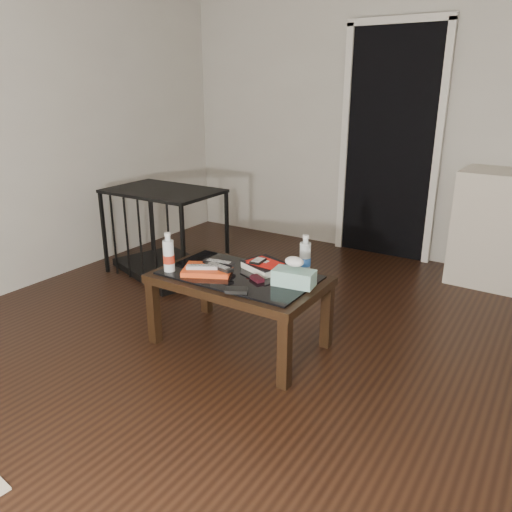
# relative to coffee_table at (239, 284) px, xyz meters

# --- Properties ---
(ground) EXTENTS (5.00, 5.00, 0.00)m
(ground) POSITION_rel_coffee_table_xyz_m (0.55, -0.30, -0.40)
(ground) COLOR black
(ground) RESTS_ON ground
(room_shell) EXTENTS (5.00, 5.00, 5.00)m
(room_shell) POSITION_rel_coffee_table_xyz_m (0.55, -0.30, 1.22)
(room_shell) COLOR beige
(room_shell) RESTS_ON ground
(doorway) EXTENTS (0.90, 0.08, 2.07)m
(doorway) POSITION_rel_coffee_table_xyz_m (0.15, 2.16, 0.63)
(doorway) COLOR black
(doorway) RESTS_ON ground
(coffee_table) EXTENTS (1.00, 0.60, 0.46)m
(coffee_table) POSITION_rel_coffee_table_xyz_m (0.00, 0.00, 0.00)
(coffee_table) COLOR black
(coffee_table) RESTS_ON ground
(pet_crate) EXTENTS (1.05, 0.86, 0.71)m
(pet_crate) POSITION_rel_coffee_table_xyz_m (-1.22, 0.70, -0.17)
(pet_crate) COLOR black
(pet_crate) RESTS_ON ground
(magazines) EXTENTS (0.34, 0.31, 0.03)m
(magazines) POSITION_rel_coffee_table_xyz_m (-0.18, -0.07, 0.08)
(magazines) COLOR #E34215
(magazines) RESTS_ON coffee_table
(remote_silver) EXTENTS (0.20, 0.15, 0.02)m
(remote_silver) POSITION_rel_coffee_table_xyz_m (-0.19, -0.10, 0.11)
(remote_silver) COLOR #AFAFB4
(remote_silver) RESTS_ON magazines
(remote_black_front) EXTENTS (0.21, 0.09, 0.02)m
(remote_black_front) POSITION_rel_coffee_table_xyz_m (-0.11, -0.05, 0.11)
(remote_black_front) COLOR black
(remote_black_front) RESTS_ON magazines
(remote_black_back) EXTENTS (0.20, 0.08, 0.02)m
(remote_black_back) POSITION_rel_coffee_table_xyz_m (-0.15, 0.01, 0.11)
(remote_black_back) COLOR black
(remote_black_back) RESTS_ON magazines
(textbook) EXTENTS (0.30, 0.28, 0.05)m
(textbook) POSITION_rel_coffee_table_xyz_m (0.09, 0.15, 0.09)
(textbook) COLOR black
(textbook) RESTS_ON coffee_table
(dvd_mailers) EXTENTS (0.22, 0.18, 0.01)m
(dvd_mailers) POSITION_rel_coffee_table_xyz_m (0.08, 0.15, 0.11)
(dvd_mailers) COLOR red
(dvd_mailers) RESTS_ON textbook
(ipod) EXTENTS (0.07, 0.11, 0.02)m
(ipod) POSITION_rel_coffee_table_xyz_m (0.06, 0.12, 0.12)
(ipod) COLOR black
(ipod) RESTS_ON dvd_mailers
(flip_phone) EXTENTS (0.10, 0.08, 0.02)m
(flip_phone) POSITION_rel_coffee_table_xyz_m (0.14, -0.03, 0.08)
(flip_phone) COLOR black
(flip_phone) RESTS_ON coffee_table
(wallet) EXTENTS (0.14, 0.12, 0.02)m
(wallet) POSITION_rel_coffee_table_xyz_m (0.14, -0.23, 0.07)
(wallet) COLOR black
(wallet) RESTS_ON coffee_table
(water_bottle_left) EXTENTS (0.08, 0.08, 0.24)m
(water_bottle_left) POSITION_rel_coffee_table_xyz_m (-0.39, -0.18, 0.18)
(water_bottle_left) COLOR silver
(water_bottle_left) RESTS_ON coffee_table
(water_bottle_right) EXTENTS (0.07, 0.07, 0.24)m
(water_bottle_right) POSITION_rel_coffee_table_xyz_m (0.32, 0.22, 0.18)
(water_bottle_right) COLOR silver
(water_bottle_right) RESTS_ON coffee_table
(tissue_box) EXTENTS (0.24, 0.15, 0.09)m
(tissue_box) POSITION_rel_coffee_table_xyz_m (0.35, 0.02, 0.11)
(tissue_box) COLOR #238275
(tissue_box) RESTS_ON coffee_table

